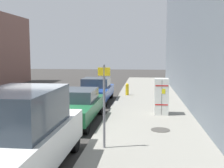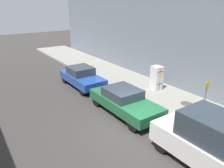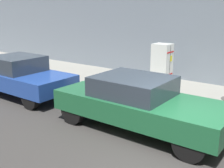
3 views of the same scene
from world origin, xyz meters
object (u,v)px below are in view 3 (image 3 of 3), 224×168
object	(u,v)px
fire_hydrant	(30,66)
discarded_refrigerator	(162,65)
parked_sedan_green	(139,102)
parked_hatchback_blue	(20,76)

from	to	relation	value
fire_hydrant	discarded_refrigerator	bearing A→B (deg)	108.71
parked_sedan_green	fire_hydrant	bearing A→B (deg)	-104.70
parked_hatchback_blue	parked_sedan_green	world-z (taller)	parked_hatchback_blue
fire_hydrant	parked_hatchback_blue	distance (m)	2.56
discarded_refrigerator	parked_hatchback_blue	world-z (taller)	discarded_refrigerator
fire_hydrant	parked_hatchback_blue	xyz separation A→B (m)	(1.81, 1.81, 0.16)
fire_hydrant	parked_hatchback_blue	size ratio (longest dim) A/B	0.19
discarded_refrigerator	parked_hatchback_blue	size ratio (longest dim) A/B	0.40
parked_hatchback_blue	parked_sedan_green	distance (m)	5.09
parked_sedan_green	parked_hatchback_blue	bearing A→B (deg)	-90.00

